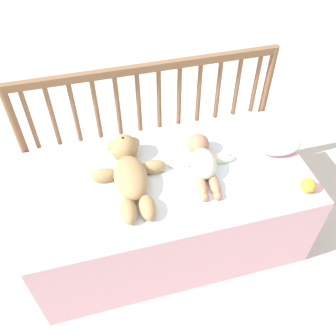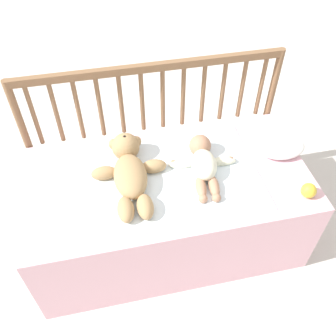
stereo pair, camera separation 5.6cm
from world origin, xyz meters
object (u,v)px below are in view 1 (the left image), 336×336
object	(u,v)px
small_pillow	(278,143)
teddy_bear	(129,171)
baby	(203,161)
toy_ball	(308,185)

from	to	relation	value
small_pillow	teddy_bear	bearing A→B (deg)	-178.74
baby	toy_ball	bearing A→B (deg)	-31.77
toy_ball	small_pillow	world-z (taller)	toy_ball
baby	toy_ball	xyz separation A→B (m)	(0.40, -0.25, -0.01)
baby	small_pillow	xyz separation A→B (m)	(0.40, 0.03, -0.01)
baby	small_pillow	size ratio (longest dim) A/B	1.60
teddy_bear	baby	xyz separation A→B (m)	(0.34, -0.02, -0.01)
baby	small_pillow	world-z (taller)	baby
teddy_bear	toy_ball	bearing A→B (deg)	-19.75
baby	toy_ball	size ratio (longest dim) A/B	5.59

